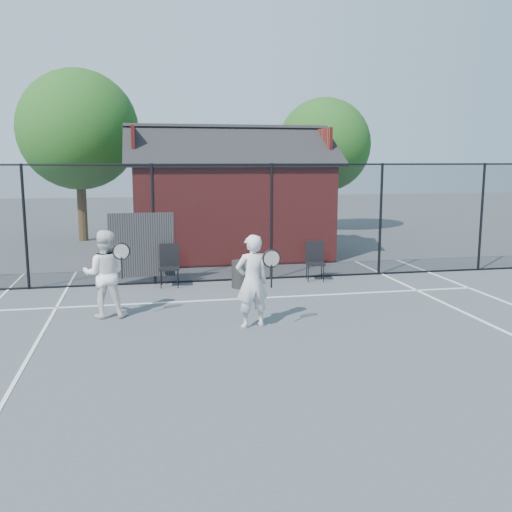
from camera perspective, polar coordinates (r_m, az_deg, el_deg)
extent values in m
plane|color=#454A4E|center=(10.01, 2.38, -8.32)|extent=(80.00, 80.00, 0.00)
cube|color=white|center=(12.84, -0.82, -4.27)|extent=(11.00, 0.06, 0.01)
cube|color=white|center=(8.08, -24.20, -13.63)|extent=(0.06, 18.00, 0.01)
cube|color=white|center=(12.69, -0.69, -4.42)|extent=(0.06, 0.30, 0.01)
cylinder|color=black|center=(14.59, -22.09, 2.67)|extent=(0.07, 0.07, 3.00)
cylinder|color=black|center=(14.34, -10.22, 3.11)|extent=(0.07, 0.07, 3.00)
cylinder|color=black|center=(14.71, 1.56, 3.42)|extent=(0.07, 0.07, 3.00)
cylinder|color=black|center=(15.66, 12.34, 3.57)|extent=(0.07, 0.07, 3.00)
cylinder|color=black|center=(17.09, 21.61, 3.61)|extent=(0.07, 0.07, 3.00)
cylinder|color=black|center=(14.44, -2.33, 9.14)|extent=(22.00, 0.04, 0.04)
cylinder|color=black|center=(14.75, -2.26, -2.35)|extent=(22.00, 0.04, 0.04)
cube|color=black|center=(14.52, -2.29, 3.33)|extent=(22.00, 3.00, 0.01)
cube|color=black|center=(14.38, -11.35, 1.08)|extent=(1.60, 0.04, 1.60)
cube|color=maroon|center=(18.53, -2.74, 4.68)|extent=(6.00, 4.00, 3.00)
cube|color=black|center=(17.48, -2.29, 11.06)|extent=(6.50, 2.36, 1.32)
cube|color=black|center=(19.46, -3.25, 10.90)|extent=(6.50, 2.36, 1.32)
cube|color=maroon|center=(18.26, -12.15, 10.79)|extent=(0.10, 2.80, 1.06)
cube|color=maroon|center=(19.14, 6.13, 10.88)|extent=(0.10, 2.80, 1.06)
cylinder|color=#382916|center=(22.93, -16.99, 4.61)|extent=(0.36, 0.36, 2.52)
sphere|color=#1E4513|center=(22.89, -17.35, 11.96)|extent=(4.48, 4.48, 4.48)
cylinder|color=#382916|center=(25.07, 6.73, 5.02)|extent=(0.36, 0.36, 2.23)
sphere|color=#1E4513|center=(25.01, 6.84, 10.98)|extent=(3.97, 3.97, 3.97)
imported|color=silver|center=(10.52, -0.41, -2.54)|extent=(0.70, 0.54, 1.74)
torus|color=black|center=(10.16, 1.56, -0.25)|extent=(0.34, 0.03, 0.34)
cylinder|color=black|center=(10.22, 1.55, -2.04)|extent=(0.03, 0.03, 0.42)
imported|color=white|center=(11.58, -14.90, -1.75)|extent=(0.87, 0.70, 1.73)
torus|color=black|center=(11.14, -13.34, 0.47)|extent=(0.34, 0.03, 0.34)
cylinder|color=black|center=(11.19, -13.27, -1.17)|extent=(0.03, 0.03, 0.42)
cube|color=black|center=(14.10, -8.66, -1.03)|extent=(0.53, 0.54, 1.02)
cube|color=black|center=(14.75, 5.95, -0.58)|extent=(0.55, 0.57, 0.98)
cylinder|color=#272727|center=(13.89, -1.52, -1.83)|extent=(0.49, 0.49, 0.66)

